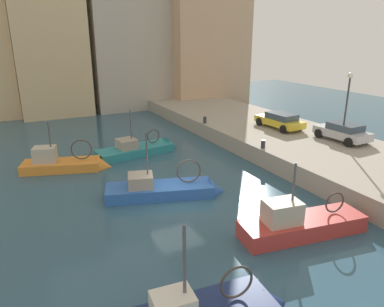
{
  "coord_description": "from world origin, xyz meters",
  "views": [
    {
      "loc": [
        -7.27,
        -16.18,
        8.39
      ],
      "look_at": [
        2.6,
        3.12,
        1.2
      ],
      "focal_mm": 33.55,
      "sensor_mm": 36.0,
      "label": 1
    }
  ],
  "objects": [
    {
      "name": "waterfront_building_west_mid",
      "position": [
        -2.71,
        25.96,
        8.95
      ],
      "size": [
        7.48,
        6.58,
        17.85
      ],
      "color": "#D1B284",
      "rests_on": "ground"
    },
    {
      "name": "quay_wall",
      "position": [
        11.5,
        0.0,
        0.6
      ],
      "size": [
        9.0,
        56.0,
        1.2
      ],
      "primitive_type": "cube",
      "color": "#9E9384",
      "rests_on": "ground"
    },
    {
      "name": "waterfront_building_west",
      "position": [
        5.95,
        26.13,
        8.33
      ],
      "size": [
        9.33,
        6.83,
        16.62
      ],
      "color": "#B2A899",
      "rests_on": "ground"
    },
    {
      "name": "quay_streetlamp",
      "position": [
        13.0,
        0.47,
        4.45
      ],
      "size": [
        0.36,
        0.36,
        4.83
      ],
      "color": "#38383D",
      "rests_on": "quay_wall"
    },
    {
      "name": "mooring_bollard_south",
      "position": [
        7.35,
        2.0,
        1.48
      ],
      "size": [
        0.28,
        0.28,
        0.55
      ],
      "primitive_type": "cylinder",
      "color": "#2D2D33",
      "rests_on": "quay_wall"
    },
    {
      "name": "parked_car_silver",
      "position": [
        13.48,
        0.86,
        1.87
      ],
      "size": [
        2.08,
        3.9,
        1.28
      ],
      "color": "#B7B7BC",
      "rests_on": "quay_wall"
    },
    {
      "name": "fishing_boat_red",
      "position": [
        3.64,
        -5.99,
        0.15
      ],
      "size": [
        6.64,
        2.57,
        4.19
      ],
      "color": "#BC3833",
      "rests_on": "ground"
    },
    {
      "name": "parked_car_yellow",
      "position": [
        11.89,
        5.73,
        1.86
      ],
      "size": [
        2.08,
        4.29,
        1.25
      ],
      "color": "gold",
      "rests_on": "quay_wall"
    },
    {
      "name": "mooring_bollard_mid",
      "position": [
        7.35,
        10.0,
        1.48
      ],
      "size": [
        0.28,
        0.28,
        0.55
      ],
      "primitive_type": "cylinder",
      "color": "#2D2D33",
      "rests_on": "quay_wall"
    },
    {
      "name": "water_surface",
      "position": [
        0.0,
        0.0,
        0.0
      ],
      "size": [
        80.0,
        80.0,
        0.0
      ],
      "primitive_type": "plane",
      "color": "#2D5166",
      "rests_on": "ground"
    },
    {
      "name": "fishing_boat_orange",
      "position": [
        -4.57,
        7.11,
        0.15
      ],
      "size": [
        5.87,
        3.27,
        4.01
      ],
      "color": "orange",
      "rests_on": "ground"
    },
    {
      "name": "fishing_boat_blue",
      "position": [
        -0.35,
        0.47,
        0.1
      ],
      "size": [
        6.76,
        3.57,
        4.43
      ],
      "color": "#2D60B7",
      "rests_on": "ground"
    },
    {
      "name": "fishing_boat_teal",
      "position": [
        0.82,
        8.1,
        0.1
      ],
      "size": [
        6.55,
        2.53,
        4.18
      ],
      "color": "teal",
      "rests_on": "ground"
    },
    {
      "name": "waterfront_building_central",
      "position": [
        14.96,
        24.12,
        11.88
      ],
      "size": [
        9.95,
        7.06,
        23.73
      ],
      "color": "tan",
      "rests_on": "ground"
    }
  ]
}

